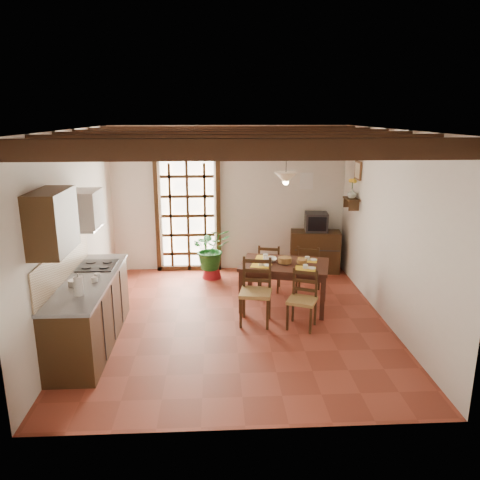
{
  "coord_description": "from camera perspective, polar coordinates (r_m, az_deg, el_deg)",
  "views": [
    {
      "loc": [
        -0.26,
        -6.45,
        3.01
      ],
      "look_at": [
        0.1,
        0.4,
        1.15
      ],
      "focal_mm": 35.0,
      "sensor_mm": 36.0,
      "label": 1
    }
  ],
  "objects": [
    {
      "name": "sideboard",
      "position": [
        9.26,
        9.12,
        -1.37
      ],
      "size": [
        1.0,
        0.55,
        0.81
      ],
      "primitive_type": "cube",
      "rotation": [
        0.0,
        0.0,
        -0.13
      ],
      "color": "#321F10",
      "rests_on": "ground_plane"
    },
    {
      "name": "pendant_lamp",
      "position": [
        7.19,
        5.62,
        7.66
      ],
      "size": [
        0.36,
        0.36,
        0.84
      ],
      "color": "black",
      "rests_on": "room_shell"
    },
    {
      "name": "ceiling_beams",
      "position": [
        6.46,
        -0.71,
        12.34
      ],
      "size": [
        4.5,
        4.34,
        0.2
      ],
      "color": "black",
      "rests_on": "room_shell"
    },
    {
      "name": "french_door",
      "position": [
        9.1,
        -6.37,
        3.45
      ],
      "size": [
        1.26,
        0.11,
        2.32
      ],
      "color": "white",
      "rests_on": "ground_plane"
    },
    {
      "name": "dining_table",
      "position": [
        7.42,
        5.44,
        -3.51
      ],
      "size": [
        1.53,
        1.19,
        0.74
      ],
      "rotation": [
        0.0,
        0.0,
        -0.26
      ],
      "color": "#391B12",
      "rests_on": "ground_plane"
    },
    {
      "name": "table_bowl",
      "position": [
        7.46,
        3.66,
        -2.4
      ],
      "size": [
        0.22,
        0.22,
        0.05
      ],
      "primitive_type": "imported",
      "rotation": [
        0.0,
        0.0,
        -0.02
      ],
      "color": "white",
      "rests_on": "dining_table"
    },
    {
      "name": "kitchen_counter",
      "position": [
        6.59,
        -17.84,
        -8.22
      ],
      "size": [
        0.64,
        2.25,
        1.38
      ],
      "color": "#321F10",
      "rests_on": "ground_plane"
    },
    {
      "name": "chair_near_right",
      "position": [
        6.88,
        7.56,
        -8.47
      ],
      "size": [
        0.5,
        0.5,
        0.84
      ],
      "rotation": [
        0.0,
        0.0,
        -0.41
      ],
      "color": "#A78347",
      "rests_on": "ground_plane"
    },
    {
      "name": "plant_pot",
      "position": [
        8.87,
        -3.48,
        -3.93
      ],
      "size": [
        0.36,
        0.36,
        0.22
      ],
      "primitive_type": "cone",
      "color": "maroon",
      "rests_on": "ground_plane"
    },
    {
      "name": "chair_near_left",
      "position": [
        6.94,
        1.91,
        -7.77
      ],
      "size": [
        0.52,
        0.5,
        0.97
      ],
      "rotation": [
        0.0,
        0.0,
        -0.19
      ],
      "color": "#A78347",
      "rests_on": "ground_plane"
    },
    {
      "name": "chair_far_right",
      "position": [
        8.17,
        8.29,
        -4.58
      ],
      "size": [
        0.5,
        0.49,
        0.87
      ],
      "rotation": [
        0.0,
        0.0,
        2.81
      ],
      "color": "#A78347",
      "rests_on": "ground_plane"
    },
    {
      "name": "fuse_box",
      "position": [
        9.19,
        8.12,
        7.14
      ],
      "size": [
        0.25,
        0.03,
        0.32
      ],
      "primitive_type": "cube",
      "color": "white",
      "rests_on": "room_shell"
    },
    {
      "name": "room_shell",
      "position": [
        6.56,
        -0.69,
        4.69
      ],
      "size": [
        4.52,
        5.02,
        2.81
      ],
      "color": "silver",
      "rests_on": "ground_plane"
    },
    {
      "name": "potted_plant",
      "position": [
        8.74,
        -3.53,
        -1.07
      ],
      "size": [
        2.19,
        2.0,
        2.05
      ],
      "primitive_type": "imported",
      "rotation": [
        0.0,
        0.0,
        0.26
      ],
      "color": "#144C19",
      "rests_on": "ground_plane"
    },
    {
      "name": "chair_far_left",
      "position": [
        8.23,
        3.58,
        -4.34
      ],
      "size": [
        0.46,
        0.44,
        0.84
      ],
      "rotation": [
        0.0,
        0.0,
        2.93
      ],
      "color": "#A78347",
      "rests_on": "ground_plane"
    },
    {
      "name": "framed_picture",
      "position": [
        8.48,
        14.19,
        8.22
      ],
      "size": [
        0.03,
        0.32,
        0.32
      ],
      "color": "brown",
      "rests_on": "room_shell"
    },
    {
      "name": "crt_tv",
      "position": [
        9.1,
        9.28,
        2.2
      ],
      "size": [
        0.46,
        0.43,
        0.36
      ],
      "rotation": [
        0.0,
        0.0,
        -0.1
      ],
      "color": "black",
      "rests_on": "sideboard"
    },
    {
      "name": "range_hood",
      "position": [
        6.76,
        -18.33,
        3.53
      ],
      "size": [
        0.38,
        0.6,
        0.54
      ],
      "color": "white",
      "rests_on": "room_shell"
    },
    {
      "name": "table_setting",
      "position": [
        7.39,
        5.46,
        -2.73
      ],
      "size": [
        0.99,
        0.66,
        0.09
      ],
      "rotation": [
        0.0,
        0.0,
        -0.26
      ],
      "color": "yellow",
      "rests_on": "dining_table"
    },
    {
      "name": "upper_cabinet",
      "position": [
        5.58,
        -21.93,
        2.07
      ],
      "size": [
        0.35,
        0.8,
        0.7
      ],
      "primitive_type": "cube",
      "color": "#321F10",
      "rests_on": "room_shell"
    },
    {
      "name": "wall_shelf",
      "position": [
        8.53,
        13.42,
        4.64
      ],
      "size": [
        0.2,
        0.42,
        0.2
      ],
      "color": "#321F10",
      "rests_on": "room_shell"
    },
    {
      "name": "counter_items",
      "position": [
        6.5,
        -17.99,
        -3.97
      ],
      "size": [
        0.5,
        1.43,
        0.25
      ],
      "color": "black",
      "rests_on": "kitchen_counter"
    },
    {
      "name": "shelf_flowers",
      "position": [
        8.48,
        13.56,
        6.95
      ],
      "size": [
        0.14,
        0.14,
        0.36
      ],
      "color": "yellow",
      "rests_on": "shelf_vase"
    },
    {
      "name": "ground_plane",
      "position": [
        7.12,
        -0.64,
        -9.83
      ],
      "size": [
        5.0,
        5.0,
        0.0
      ],
      "primitive_type": "plane",
      "color": "brown"
    },
    {
      "name": "shelf_vase",
      "position": [
        8.51,
        13.48,
        5.56
      ],
      "size": [
        0.15,
        0.15,
        0.15
      ],
      "primitive_type": "imported",
      "color": "#B2BFB2",
      "rests_on": "wall_shelf"
    }
  ]
}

